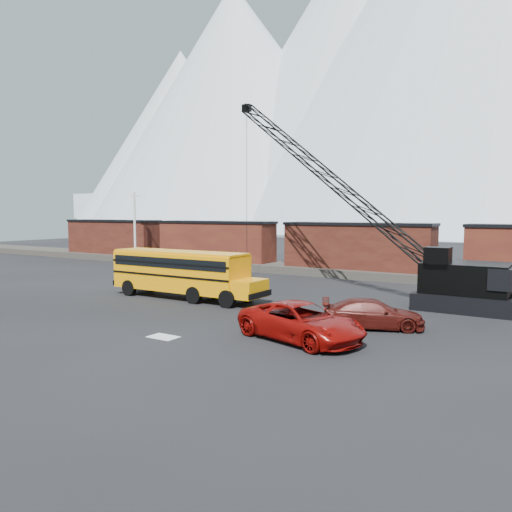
{
  "coord_description": "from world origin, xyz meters",
  "views": [
    {
      "loc": [
        16.33,
        -20.93,
        5.78
      ],
      "look_at": [
        -0.69,
        5.95,
        3.0
      ],
      "focal_mm": 35.0,
      "sensor_mm": 36.0,
      "label": 1
    }
  ],
  "objects_px": {
    "school_bus": "(183,272)",
    "red_pickup": "(301,322)",
    "crawler_crane": "(330,178)",
    "maroon_suv": "(373,314)"
  },
  "relations": [
    {
      "from": "school_bus",
      "to": "red_pickup",
      "type": "bearing_deg",
      "value": -25.61
    },
    {
      "from": "red_pickup",
      "to": "crawler_crane",
      "type": "distance_m",
      "value": 16.62
    },
    {
      "from": "school_bus",
      "to": "crawler_crane",
      "type": "xyz_separation_m",
      "value": [
        6.84,
        8.37,
        6.5
      ]
    },
    {
      "from": "school_bus",
      "to": "red_pickup",
      "type": "distance_m",
      "value": 13.11
    },
    {
      "from": "red_pickup",
      "to": "crawler_crane",
      "type": "xyz_separation_m",
      "value": [
        -4.95,
        14.02,
        7.43
      ]
    },
    {
      "from": "maroon_suv",
      "to": "crawler_crane",
      "type": "xyz_separation_m",
      "value": [
        -6.88,
        9.97,
        7.56
      ]
    },
    {
      "from": "school_bus",
      "to": "maroon_suv",
      "type": "relative_size",
      "value": 2.32
    },
    {
      "from": "red_pickup",
      "to": "maroon_suv",
      "type": "xyz_separation_m",
      "value": [
        1.94,
        4.05,
        -0.13
      ]
    },
    {
      "from": "red_pickup",
      "to": "crawler_crane",
      "type": "relative_size",
      "value": 0.28
    },
    {
      "from": "school_bus",
      "to": "red_pickup",
      "type": "relative_size",
      "value": 1.88
    }
  ]
}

